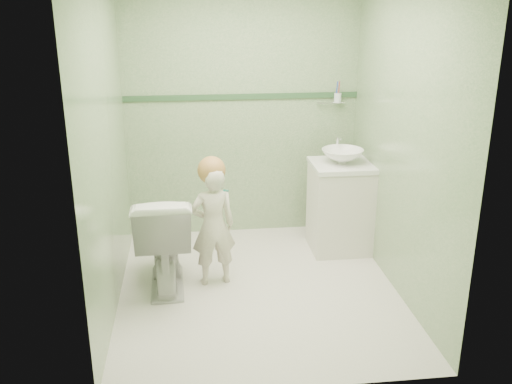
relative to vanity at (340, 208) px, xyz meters
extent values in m
plane|color=silver|center=(-0.84, -0.70, -0.40)|extent=(2.50, 2.50, 0.00)
cube|color=#7DA474|center=(-0.84, 0.55, 0.80)|extent=(2.20, 0.04, 2.40)
cube|color=#7DA474|center=(-0.84, -1.95, 0.80)|extent=(2.20, 0.04, 2.40)
cube|color=#7DA474|center=(-1.94, -0.70, 0.80)|extent=(0.04, 2.50, 2.40)
cube|color=#7DA474|center=(0.26, -0.70, 0.80)|extent=(0.04, 2.50, 2.40)
cube|color=#2F5432|center=(-0.84, 0.54, 0.95)|extent=(2.20, 0.02, 0.05)
cube|color=silver|center=(0.00, 0.00, 0.00)|extent=(0.52, 0.50, 0.80)
cube|color=white|center=(0.00, 0.00, 0.41)|extent=(0.54, 0.52, 0.04)
imported|color=white|center=(0.00, 0.00, 0.49)|extent=(0.37, 0.37, 0.13)
cylinder|color=silver|center=(0.00, 0.20, 0.55)|extent=(0.03, 0.03, 0.18)
cylinder|color=silver|center=(0.00, 0.15, 0.63)|extent=(0.02, 0.12, 0.02)
cylinder|color=silver|center=(0.00, 0.50, 0.88)|extent=(0.26, 0.02, 0.02)
cylinder|color=silver|center=(0.06, 0.48, 0.93)|extent=(0.07, 0.07, 0.09)
cylinder|color=#B53648|center=(0.07, 0.49, 1.00)|extent=(0.01, 0.01, 0.17)
cylinder|color=#2235C3|center=(0.05, 0.48, 1.00)|extent=(0.01, 0.01, 0.17)
imported|color=white|center=(-1.58, -0.53, 0.00)|extent=(0.47, 0.80, 0.81)
imported|color=beige|center=(-1.18, -0.53, 0.10)|extent=(0.40, 0.30, 0.99)
sphere|color=#A8763D|center=(-1.18, -0.51, 0.56)|extent=(0.22, 0.22, 0.22)
cylinder|color=#178178|center=(-1.08, -0.65, 0.43)|extent=(0.05, 0.14, 0.06)
cube|color=white|center=(-1.15, -0.61, 0.47)|extent=(0.03, 0.03, 0.02)
camera|label=1|loc=(-1.34, -4.77, 1.85)|focal=40.08mm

